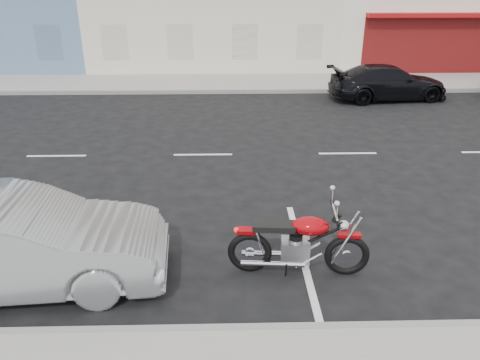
{
  "coord_description": "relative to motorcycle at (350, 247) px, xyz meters",
  "views": [
    {
      "loc": [
        -1.28,
        -12.03,
        4.62
      ],
      "look_at": [
        -1.07,
        -3.51,
        0.8
      ],
      "focal_mm": 35.0,
      "sensor_mm": 36.0,
      "label": 1
    }
  ],
  "objects": [
    {
      "name": "curb_far",
      "position": [
        -5.66,
        12.6,
        -0.45
      ],
      "size": [
        80.0,
        0.12,
        0.16
      ],
      "primitive_type": "cube",
      "color": "gray",
      "rests_on": "ground"
    },
    {
      "name": "ground",
      "position": [
        -0.66,
        5.6,
        -0.53
      ],
      "size": [
        120.0,
        120.0,
        0.0
      ],
      "primitive_type": "plane",
      "color": "black",
      "rests_on": "ground"
    },
    {
      "name": "motorcycle",
      "position": [
        0.0,
        0.0,
        0.0
      ],
      "size": [
        2.33,
        0.77,
        1.17
      ],
      "rotation": [
        0.0,
        0.0,
        -0.08
      ],
      "color": "black",
      "rests_on": "ground"
    },
    {
      "name": "car_far",
      "position": [
        4.26,
        11.54,
        0.13
      ],
      "size": [
        4.75,
        2.39,
        1.32
      ],
      "primitive_type": "imported",
      "rotation": [
        0.0,
        0.0,
        1.69
      ],
      "color": "black",
      "rests_on": "ground"
    },
    {
      "name": "sedan_silver",
      "position": [
        -5.29,
        -0.16,
        0.24
      ],
      "size": [
        4.79,
        2.01,
        1.54
      ],
      "primitive_type": "imported",
      "rotation": [
        0.0,
        0.0,
        1.65
      ],
      "color": "#93969A",
      "rests_on": "ground"
    },
    {
      "name": "sidewalk_far",
      "position": [
        -5.66,
        14.3,
        -0.46
      ],
      "size": [
        80.0,
        3.4,
        0.15
      ],
      "primitive_type": "cube",
      "color": "gray",
      "rests_on": "ground"
    }
  ]
}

